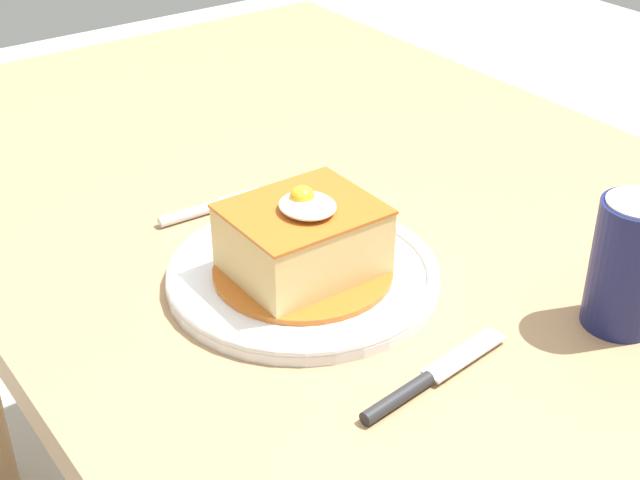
{
  "coord_description": "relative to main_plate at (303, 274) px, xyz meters",
  "views": [
    {
      "loc": [
        0.67,
        -0.55,
        1.23
      ],
      "look_at": [
        0.06,
        -0.11,
        0.79
      ],
      "focal_mm": 51.18,
      "sensor_mm": 36.0,
      "label": 1
    }
  ],
  "objects": [
    {
      "name": "dining_table",
      "position": [
        -0.06,
        0.13,
        -0.11
      ],
      "size": [
        1.42,
        0.82,
        0.75
      ],
      "color": "#A87F56",
      "rests_on": "ground_plane"
    },
    {
      "name": "main_plate",
      "position": [
        0.0,
        0.0,
        0.0
      ],
      "size": [
        0.26,
        0.26,
        0.02
      ],
      "color": "white",
      "rests_on": "dining_table"
    },
    {
      "name": "sandwich_meal",
      "position": [
        0.0,
        -0.0,
        0.04
      ],
      "size": [
        0.17,
        0.17,
        0.09
      ],
      "color": "#B75B1E",
      "rests_on": "main_plate"
    },
    {
      "name": "fork",
      "position": [
        -0.17,
        -0.01,
        -0.0
      ],
      "size": [
        0.02,
        0.14,
        0.01
      ],
      "color": "silver",
      "rests_on": "dining_table"
    },
    {
      "name": "knife",
      "position": [
        0.19,
        -0.02,
        -0.0
      ],
      "size": [
        0.04,
        0.17,
        0.01
      ],
      "color": "#262628",
      "rests_on": "dining_table"
    },
    {
      "name": "soda_can",
      "position": [
        0.22,
        0.19,
        0.05
      ],
      "size": [
        0.07,
        0.07,
        0.12
      ],
      "color": "#191E51",
      "rests_on": "dining_table"
    }
  ]
}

